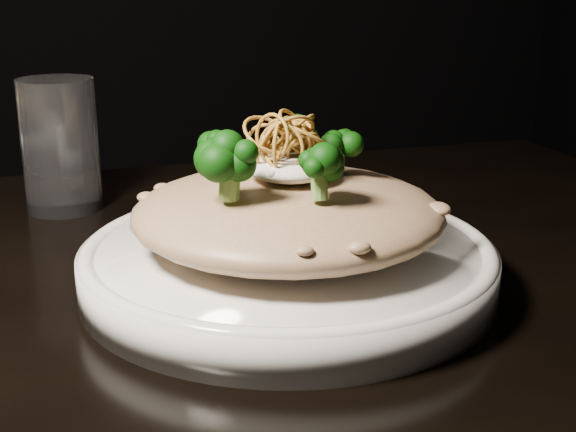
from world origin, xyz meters
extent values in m
cube|color=black|center=(0.00, 0.00, 0.73)|extent=(1.10, 0.80, 0.04)
cylinder|color=black|center=(0.48, 0.33, 0.35)|extent=(0.05, 0.05, 0.71)
cylinder|color=silver|center=(0.09, 0.00, 0.77)|extent=(0.30, 0.30, 0.03)
ellipsoid|color=brown|center=(0.09, 0.01, 0.81)|extent=(0.23, 0.23, 0.05)
ellipsoid|color=white|center=(0.10, 0.01, 0.84)|extent=(0.06, 0.06, 0.02)
cylinder|color=white|center=(-0.06, 0.25, 0.81)|extent=(0.09, 0.09, 0.13)
camera|label=1|loc=(-0.07, -0.52, 0.98)|focal=50.00mm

